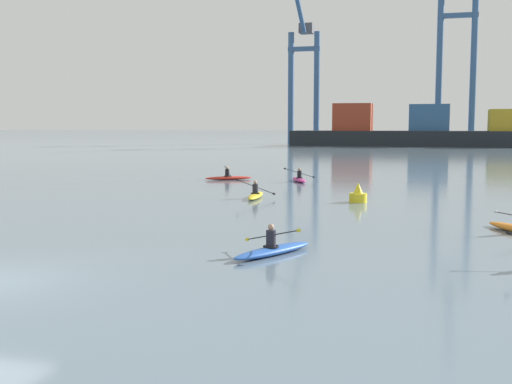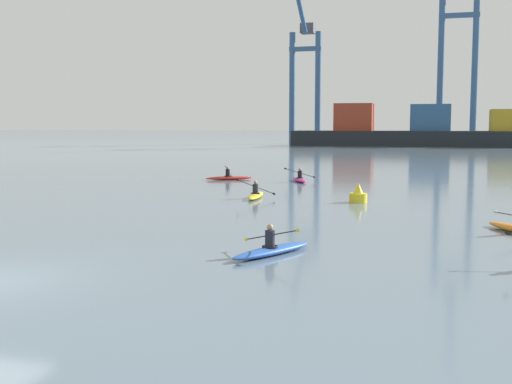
{
  "view_description": "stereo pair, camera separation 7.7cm",
  "coord_description": "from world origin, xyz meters",
  "px_view_note": "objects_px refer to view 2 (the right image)",
  "views": [
    {
      "loc": [
        10.64,
        -13.29,
        3.92
      ],
      "look_at": [
        2.35,
        17.01,
        0.6
      ],
      "focal_mm": 44.94,
      "sensor_mm": 36.0,
      "label": 1
    },
    {
      "loc": [
        10.72,
        -13.27,
        3.92
      ],
      "look_at": [
        2.35,
        17.01,
        0.6
      ],
      "focal_mm": 44.94,
      "sensor_mm": 36.0,
      "label": 2
    }
  ],
  "objects_px": {
    "gantry_crane_west": "(305,67)",
    "channel_buoy": "(358,195)",
    "kayak_magenta": "(300,179)",
    "kayak_yellow": "(256,195)",
    "kayak_blue": "(272,249)",
    "container_barge": "(428,132)",
    "gantry_crane_west_mid": "(458,43)",
    "kayak_red": "(229,177)"
  },
  "relations": [
    {
      "from": "channel_buoy",
      "to": "kayak_yellow",
      "type": "bearing_deg",
      "value": 176.11
    },
    {
      "from": "kayak_magenta",
      "to": "kayak_yellow",
      "type": "bearing_deg",
      "value": -91.56
    },
    {
      "from": "gantry_crane_west_mid",
      "to": "kayak_magenta",
      "type": "xyz_separation_m",
      "value": [
        -12.9,
        -86.15,
        -19.04
      ]
    },
    {
      "from": "kayak_magenta",
      "to": "kayak_blue",
      "type": "bearing_deg",
      "value": -80.34
    },
    {
      "from": "gantry_crane_west",
      "to": "channel_buoy",
      "type": "xyz_separation_m",
      "value": [
        22.04,
        -97.64,
        -15.24
      ]
    },
    {
      "from": "channel_buoy",
      "to": "kayak_magenta",
      "type": "relative_size",
      "value": 0.3
    },
    {
      "from": "kayak_red",
      "to": "gantry_crane_west",
      "type": "bearing_deg",
      "value": 97.66
    },
    {
      "from": "gantry_crane_west",
      "to": "channel_buoy",
      "type": "bearing_deg",
      "value": -77.28
    },
    {
      "from": "container_barge",
      "to": "kayak_red",
      "type": "relative_size",
      "value": 15.28
    },
    {
      "from": "gantry_crane_west",
      "to": "kayak_yellow",
      "type": "distance_m",
      "value": 99.86
    },
    {
      "from": "gantry_crane_west_mid",
      "to": "channel_buoy",
      "type": "xyz_separation_m",
      "value": [
        -7.69,
        -96.85,
        -18.85
      ]
    },
    {
      "from": "kayak_blue",
      "to": "gantry_crane_west",
      "type": "bearing_deg",
      "value": 100.67
    },
    {
      "from": "kayak_yellow",
      "to": "kayak_blue",
      "type": "height_order",
      "value": "kayak_yellow"
    },
    {
      "from": "channel_buoy",
      "to": "kayak_yellow",
      "type": "distance_m",
      "value": 5.51
    },
    {
      "from": "kayak_yellow",
      "to": "channel_buoy",
      "type": "bearing_deg",
      "value": -3.89
    },
    {
      "from": "kayak_magenta",
      "to": "kayak_red",
      "type": "relative_size",
      "value": 1.04
    },
    {
      "from": "kayak_yellow",
      "to": "container_barge",
      "type": "bearing_deg",
      "value": 84.67
    },
    {
      "from": "gantry_crane_west_mid",
      "to": "kayak_magenta",
      "type": "height_order",
      "value": "gantry_crane_west_mid"
    },
    {
      "from": "gantry_crane_west",
      "to": "kayak_blue",
      "type": "height_order",
      "value": "gantry_crane_west"
    },
    {
      "from": "gantry_crane_west_mid",
      "to": "kayak_blue",
      "type": "bearing_deg",
      "value": -94.49
    },
    {
      "from": "container_barge",
      "to": "kayak_red",
      "type": "distance_m",
      "value": 77.43
    },
    {
      "from": "gantry_crane_west",
      "to": "kayak_magenta",
      "type": "height_order",
      "value": "gantry_crane_west"
    },
    {
      "from": "gantry_crane_west",
      "to": "kayak_magenta",
      "type": "bearing_deg",
      "value": -79.05
    },
    {
      "from": "gantry_crane_west",
      "to": "kayak_blue",
      "type": "relative_size",
      "value": 9.54
    },
    {
      "from": "kayak_yellow",
      "to": "kayak_magenta",
      "type": "bearing_deg",
      "value": 88.44
    },
    {
      "from": "gantry_crane_west_mid",
      "to": "kayak_red",
      "type": "distance_m",
      "value": 89.95
    },
    {
      "from": "channel_buoy",
      "to": "gantry_crane_west_mid",
      "type": "bearing_deg",
      "value": 85.46
    },
    {
      "from": "gantry_crane_west",
      "to": "kayak_magenta",
      "type": "xyz_separation_m",
      "value": [
        16.82,
        -86.94,
        -15.43
      ]
    },
    {
      "from": "channel_buoy",
      "to": "gantry_crane_west",
      "type": "bearing_deg",
      "value": 102.72
    },
    {
      "from": "container_barge",
      "to": "kayak_blue",
      "type": "relative_size",
      "value": 14.97
    },
    {
      "from": "gantry_crane_west",
      "to": "kayak_red",
      "type": "distance_m",
      "value": 88.96
    },
    {
      "from": "container_barge",
      "to": "kayak_yellow",
      "type": "xyz_separation_m",
      "value": [
        -8.1,
        -86.73,
        -2.4
      ]
    },
    {
      "from": "kayak_magenta",
      "to": "kayak_blue",
      "type": "height_order",
      "value": "kayak_magenta"
    },
    {
      "from": "kayak_yellow",
      "to": "kayak_red",
      "type": "xyz_separation_m",
      "value": [
        -4.86,
        10.43,
        0.0
      ]
    },
    {
      "from": "gantry_crane_west_mid",
      "to": "gantry_crane_west",
      "type": "bearing_deg",
      "value": 178.48
    },
    {
      "from": "container_barge",
      "to": "kayak_yellow",
      "type": "bearing_deg",
      "value": -95.33
    },
    {
      "from": "kayak_red",
      "to": "channel_buoy",
      "type": "bearing_deg",
      "value": -46.22
    },
    {
      "from": "gantry_crane_west_mid",
      "to": "kayak_blue",
      "type": "distance_m",
      "value": 112.75
    },
    {
      "from": "kayak_yellow",
      "to": "kayak_blue",
      "type": "distance_m",
      "value": 15.0
    },
    {
      "from": "gantry_crane_west",
      "to": "channel_buoy",
      "type": "distance_m",
      "value": 101.25
    },
    {
      "from": "gantry_crane_west",
      "to": "kayak_blue",
      "type": "distance_m",
      "value": 114.59
    },
    {
      "from": "gantry_crane_west_mid",
      "to": "kayak_yellow",
      "type": "height_order",
      "value": "gantry_crane_west_mid"
    }
  ]
}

